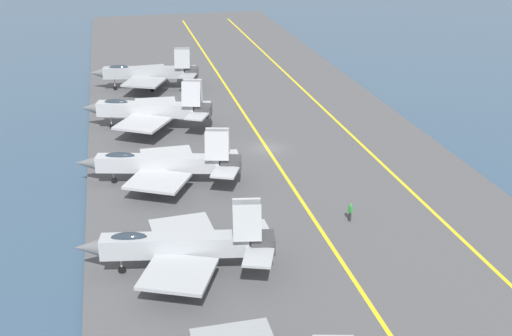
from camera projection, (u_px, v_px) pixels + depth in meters
name	position (u px, v px, depth m)	size (l,w,h in m)	color
ground_plane	(267.00, 152.00, 75.99)	(2000.00, 2000.00, 0.00)	#334C66
carrier_deck	(267.00, 150.00, 75.91)	(184.58, 41.32, 0.40)	#4C4C4F
deck_stripe_foul_line	(357.00, 141.00, 78.14)	(166.12, 0.36, 0.01)	yellow
deck_stripe_centerline	(267.00, 148.00, 75.82)	(166.12, 0.36, 0.01)	yellow
parked_jet_second	(180.00, 245.00, 50.40)	(12.47, 15.78, 6.12)	#9EA3A8
parked_jet_third	(162.00, 163.00, 65.90)	(12.16, 17.14, 5.99)	#A8AAAF
parked_jet_fourth	(149.00, 110.00, 80.83)	(13.87, 16.73, 6.57)	#A8AAAF
parked_jet_fifth	(147.00, 73.00, 97.18)	(13.20, 16.51, 6.29)	#93999E
crew_green_vest	(350.00, 211.00, 58.83)	(0.46, 0.40, 1.81)	#232328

